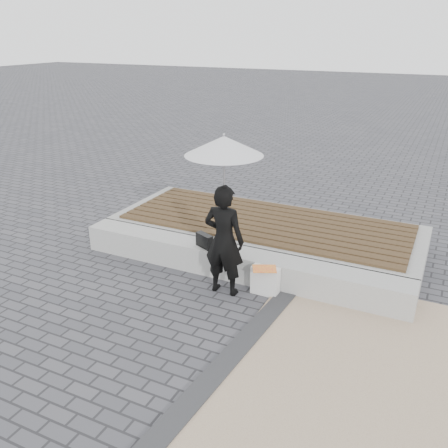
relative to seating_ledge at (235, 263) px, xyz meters
The scene contains 10 objects.
ground 1.61m from the seating_ledge, 90.00° to the right, with size 80.00×80.00×0.00m, color #48484C.
edging_band 2.24m from the seating_ledge, 70.35° to the right, with size 0.25×5.20×0.04m, color #313133.
seating_ledge is the anchor object (origin of this frame).
timber_platform 1.20m from the seating_ledge, 90.00° to the left, with size 5.00×2.00×0.40m, color #9D9D98.
timber_decking 1.22m from the seating_ledge, 90.00° to the left, with size 4.60×1.80×0.04m, color #4F3621, non-canonical shape.
woman 0.76m from the seating_ledge, 82.84° to the right, with size 0.56×0.37×1.53m, color black.
parasol 1.90m from the seating_ledge, 82.84° to the right, with size 0.98×0.98×1.26m.
handbag 0.55m from the seating_ledge, 167.86° to the right, with size 0.29×0.10×0.21m, color black.
canvas_tote 0.67m from the seating_ledge, 27.60° to the right, with size 0.38×0.16×0.40m, color white.
magazine 0.72m from the seating_ledge, 31.26° to the right, with size 0.31×0.23×0.01m, color red.
Camera 1 is at (2.61, -4.15, 3.34)m, focal length 38.73 mm.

